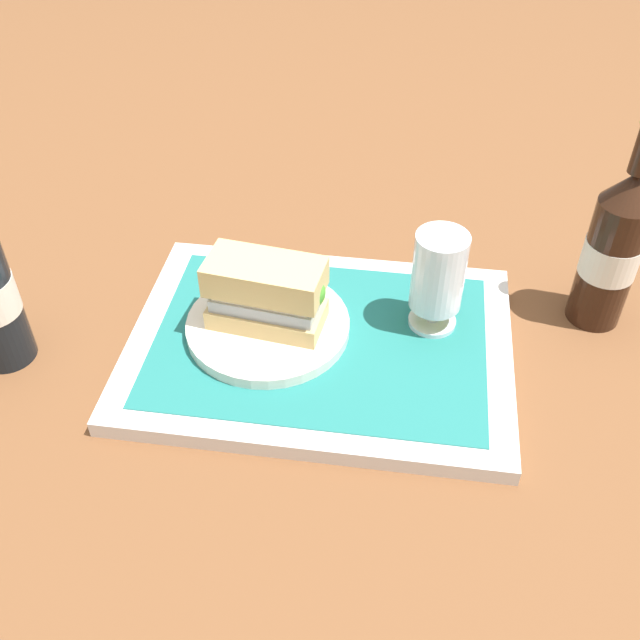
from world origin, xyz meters
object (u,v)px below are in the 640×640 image
Objects in this scene: plate at (268,326)px; sandwich at (269,293)px; beer_glass at (438,279)px; beer_bottle at (613,248)px.

sandwich reaches higher than plate.
beer_glass reaches higher than sandwich.
beer_bottle reaches higher than plate.
plate is 0.71× the size of beer_bottle.
beer_bottle is at bearing 22.53° from sandwich.
plate is at bearing 180.00° from sandwich.
beer_bottle is (0.38, 0.11, 0.03)m from sandwich.
beer_glass is at bearing 11.91° from plate.
sandwich is 0.19m from beer_glass.
beer_bottle is at bearing 15.21° from plate.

